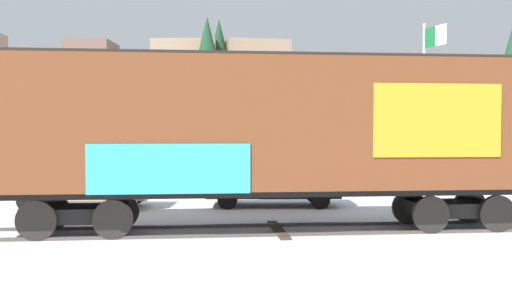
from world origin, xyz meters
name	(u,v)px	position (x,y,z in m)	size (l,w,h in m)	color
ground_plane	(282,231)	(0.00, 0.00, 0.00)	(260.00, 260.00, 0.00)	silver
track	(199,231)	(-2.04, -0.12, 0.04)	(59.97, 5.74, 0.08)	#4C4742
freight_car	(273,128)	(-0.23, 0.00, 2.57)	(13.96, 3.77, 4.43)	brown
flagpole	(429,77)	(8.06, 12.89, 5.10)	(0.67, 1.55, 7.69)	silver
hillside	(244,115)	(-0.08, 55.30, 4.57)	(117.38, 35.97, 13.82)	silver
parked_car_tan	(81,182)	(-6.20, 4.71, 0.85)	(4.52, 2.12, 1.71)	#9E8966
parked_car_black	(272,179)	(0.07, 4.95, 0.91)	(4.41, 1.98, 1.83)	black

